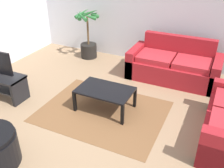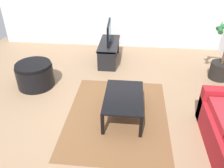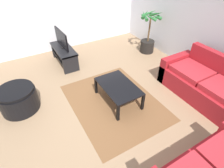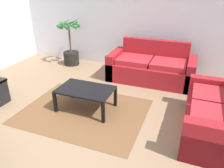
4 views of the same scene
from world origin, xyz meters
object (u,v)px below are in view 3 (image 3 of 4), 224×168
object	(u,v)px
tv	(62,39)
coffee_table	(118,87)
tv_stand	(64,53)
couch_main	(207,85)
potted_palm	(148,37)
ottoman	(18,99)

from	to	relation	value
tv	coffee_table	world-z (taller)	tv
tv_stand	tv	distance (m)	0.43
tv_stand	tv	xyz separation A→B (m)	(-0.00, 0.00, 0.43)
couch_main	tv_stand	xyz separation A→B (m)	(-2.92, -2.20, 0.01)
tv_stand	potted_palm	distance (m)	2.55
tv	potted_palm	world-z (taller)	potted_palm
ottoman	tv_stand	bearing A→B (deg)	133.01
coffee_table	ottoman	size ratio (longest dim) A/B	1.34
tv_stand	ottoman	world-z (taller)	ottoman
tv_stand	coffee_table	xyz separation A→B (m)	(2.08, 0.47, 0.05)
couch_main	tv	world-z (taller)	tv
couch_main	tv_stand	world-z (taller)	couch_main
tv_stand	potted_palm	world-z (taller)	potted_palm
couch_main	coffee_table	size ratio (longest dim) A/B	1.98
tv_stand	tv	size ratio (longest dim) A/B	1.37
tv_stand	coffee_table	size ratio (longest dim) A/B	1.12
coffee_table	ottoman	distance (m)	2.02
coffee_table	ottoman	xyz separation A→B (m)	(-0.81, -1.84, -0.12)
tv_stand	potted_palm	bearing A→B (deg)	76.39
potted_palm	ottoman	bearing A→B (deg)	-79.97
ottoman	potted_palm	bearing A→B (deg)	100.03
couch_main	tv_stand	bearing A→B (deg)	-143.03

